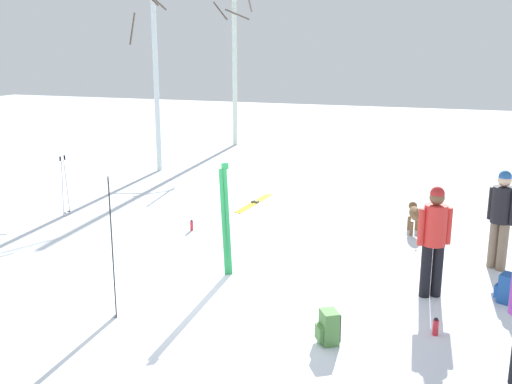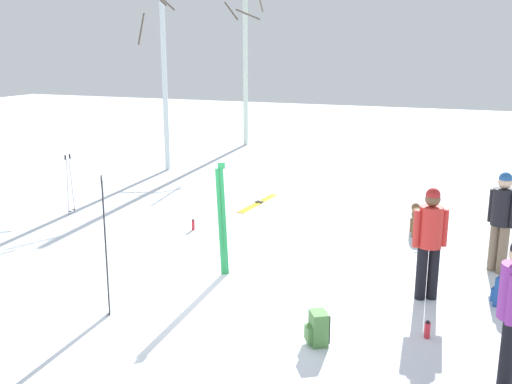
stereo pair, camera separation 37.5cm
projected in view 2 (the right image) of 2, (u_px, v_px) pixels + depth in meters
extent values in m
plane|color=white|center=(207.00, 299.00, 8.82)|extent=(60.00, 60.00, 0.00)
cylinder|color=black|center=(507.00, 355.00, 6.42)|extent=(0.16, 0.16, 0.82)
cylinder|color=black|center=(510.00, 348.00, 6.57)|extent=(0.16, 0.16, 0.82)
cylinder|color=purple|center=(512.00, 300.00, 6.15)|extent=(0.10, 0.10, 0.56)
cylinder|color=black|center=(433.00, 273.00, 8.76)|extent=(0.16, 0.16, 0.82)
cylinder|color=black|center=(421.00, 273.00, 8.74)|extent=(0.16, 0.16, 0.82)
cylinder|color=red|center=(431.00, 227.00, 8.57)|extent=(0.34, 0.34, 0.62)
sphere|color=brown|center=(433.00, 199.00, 8.47)|extent=(0.22, 0.22, 0.22)
sphere|color=#B22626|center=(433.00, 195.00, 8.46)|extent=(0.21, 0.21, 0.21)
cylinder|color=red|center=(444.00, 228.00, 8.60)|extent=(0.10, 0.10, 0.56)
cylinder|color=red|center=(417.00, 229.00, 8.56)|extent=(0.10, 0.10, 0.56)
cylinder|color=#72604C|center=(494.00, 247.00, 9.88)|extent=(0.16, 0.16, 0.82)
cylinder|color=#72604C|center=(503.00, 250.00, 9.73)|extent=(0.16, 0.16, 0.82)
cylinder|color=black|center=(503.00, 207.00, 9.63)|extent=(0.34, 0.34, 0.62)
sphere|color=beige|center=(505.00, 182.00, 9.53)|extent=(0.22, 0.22, 0.22)
sphere|color=#265999|center=(506.00, 179.00, 9.51)|extent=(0.21, 0.21, 0.21)
cylinder|color=black|center=(492.00, 205.00, 9.81)|extent=(0.10, 0.10, 0.56)
ellipsoid|color=brown|center=(417.00, 215.00, 11.75)|extent=(0.34, 0.63, 0.26)
sphere|color=brown|center=(416.00, 207.00, 12.06)|extent=(0.18, 0.18, 0.18)
ellipsoid|color=brown|center=(415.00, 207.00, 12.13)|extent=(0.08, 0.11, 0.06)
cylinder|color=brown|center=(419.00, 216.00, 11.40)|extent=(0.08, 0.19, 0.17)
cylinder|color=brown|center=(412.00, 225.00, 12.02)|extent=(0.07, 0.07, 0.28)
cylinder|color=brown|center=(419.00, 225.00, 11.99)|extent=(0.07, 0.07, 0.28)
cylinder|color=brown|center=(413.00, 230.00, 11.64)|extent=(0.07, 0.07, 0.28)
cylinder|color=brown|center=(421.00, 231.00, 11.62)|extent=(0.07, 0.07, 0.28)
cube|color=green|center=(220.00, 223.00, 9.55)|extent=(0.13, 0.10, 1.81)
cube|color=green|center=(219.00, 166.00, 9.33)|extent=(0.06, 0.05, 0.10)
cube|color=green|center=(224.00, 222.00, 9.57)|extent=(0.13, 0.10, 1.81)
cube|color=green|center=(223.00, 166.00, 9.34)|extent=(0.06, 0.05, 0.10)
cube|color=black|center=(106.00, 248.00, 8.20)|extent=(0.13, 0.19, 1.91)
cube|color=black|center=(102.00, 179.00, 7.96)|extent=(0.05, 0.06, 0.10)
cube|color=black|center=(106.00, 250.00, 8.14)|extent=(0.13, 0.19, 1.91)
cube|color=black|center=(101.00, 180.00, 7.90)|extent=(0.05, 0.06, 0.10)
cube|color=yellow|center=(260.00, 203.00, 14.16)|extent=(0.23, 1.90, 0.02)
cube|color=#333338|center=(261.00, 202.00, 14.20)|extent=(0.07, 0.12, 0.03)
cube|color=yellow|center=(256.00, 203.00, 14.21)|extent=(0.23, 1.90, 0.02)
cube|color=#333338|center=(257.00, 201.00, 14.25)|extent=(0.07, 0.12, 0.03)
cylinder|color=#B2B2BC|center=(72.00, 186.00, 13.26)|extent=(0.02, 0.10, 1.25)
cylinder|color=black|center=(70.00, 156.00, 13.09)|extent=(0.04, 0.04, 0.10)
cylinder|color=black|center=(74.00, 210.00, 13.39)|extent=(0.07, 0.07, 0.01)
cylinder|color=#B2B2BC|center=(68.00, 187.00, 13.12)|extent=(0.02, 0.10, 1.25)
cylinder|color=black|center=(65.00, 158.00, 12.96)|extent=(0.04, 0.04, 0.10)
cylinder|color=black|center=(70.00, 211.00, 13.26)|extent=(0.07, 0.07, 0.01)
cube|color=#1E4C99|center=(504.00, 292.00, 8.55)|extent=(0.28, 0.32, 0.44)
cube|color=#1E4C99|center=(495.00, 293.00, 8.65)|extent=(0.13, 0.20, 0.20)
cube|color=black|center=(510.00, 295.00, 8.42)|extent=(0.04, 0.04, 0.37)
cube|color=#4C7F3F|center=(318.00, 328.00, 7.44)|extent=(0.31, 0.33, 0.44)
cube|color=#4C7F3F|center=(308.00, 334.00, 7.43)|extent=(0.16, 0.20, 0.20)
cube|color=black|center=(325.00, 325.00, 7.53)|extent=(0.04, 0.04, 0.37)
cube|color=black|center=(329.00, 330.00, 7.40)|extent=(0.04, 0.04, 0.37)
cylinder|color=red|center=(193.00, 225.00, 12.12)|extent=(0.06, 0.06, 0.20)
cylinder|color=black|center=(193.00, 220.00, 12.09)|extent=(0.04, 0.04, 0.02)
cylinder|color=red|center=(427.00, 330.00, 7.63)|extent=(0.08, 0.08, 0.21)
cylinder|color=black|center=(428.00, 322.00, 7.60)|extent=(0.05, 0.05, 0.02)
cylinder|color=silver|center=(164.00, 64.00, 17.28)|extent=(0.15, 0.15, 6.40)
cylinder|color=brown|center=(141.00, 29.00, 17.02)|extent=(0.54, 1.18, 0.94)
cylinder|color=silver|center=(245.00, 38.00, 21.66)|extent=(0.18, 0.18, 8.00)
cylinder|color=brown|center=(260.00, 2.00, 21.26)|extent=(0.29, 1.13, 0.68)
cylinder|color=brown|center=(231.00, 11.00, 21.20)|extent=(0.89, 0.82, 0.71)
cylinder|color=brown|center=(248.00, 15.00, 21.05)|extent=(0.78, 0.58, 0.39)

